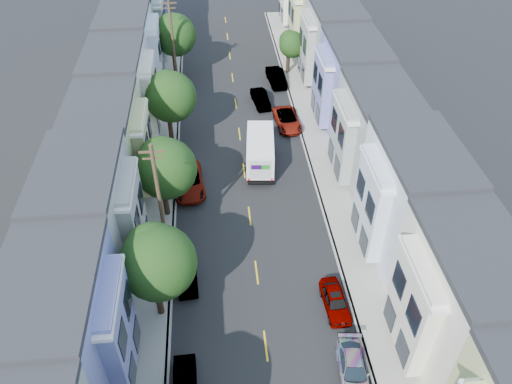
# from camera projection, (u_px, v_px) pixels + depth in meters

# --- Properties ---
(ground) EXTENTS (160.00, 160.00, 0.00)m
(ground) POSITION_uv_depth(u_px,v_px,m) (257.00, 273.00, 35.70)
(ground) COLOR black
(ground) RESTS_ON ground
(road_slab) EXTENTS (12.00, 70.00, 0.02)m
(road_slab) POSITION_uv_depth(u_px,v_px,m) (242.00, 151.00, 47.12)
(road_slab) COLOR black
(road_slab) RESTS_ON ground
(curb_left) EXTENTS (0.30, 70.00, 0.15)m
(curb_left) POSITION_uv_depth(u_px,v_px,m) (177.00, 154.00, 46.65)
(curb_left) COLOR gray
(curb_left) RESTS_ON ground
(curb_right) EXTENTS (0.30, 70.00, 0.15)m
(curb_right) POSITION_uv_depth(u_px,v_px,m) (305.00, 147.00, 47.51)
(curb_right) COLOR gray
(curb_right) RESTS_ON ground
(sidewalk_left) EXTENTS (2.60, 70.00, 0.15)m
(sidewalk_left) POSITION_uv_depth(u_px,v_px,m) (163.00, 155.00, 46.55)
(sidewalk_left) COLOR gray
(sidewalk_left) RESTS_ON ground
(sidewalk_right) EXTENTS (2.60, 70.00, 0.15)m
(sidewalk_right) POSITION_uv_depth(u_px,v_px,m) (318.00, 147.00, 47.61)
(sidewalk_right) COLOR gray
(sidewalk_right) RESTS_ON ground
(centerline) EXTENTS (0.12, 70.00, 0.01)m
(centerline) POSITION_uv_depth(u_px,v_px,m) (242.00, 152.00, 47.13)
(centerline) COLOR gold
(centerline) RESTS_ON ground
(townhouse_row_left) EXTENTS (5.00, 70.00, 8.50)m
(townhouse_row_left) POSITION_uv_depth(u_px,v_px,m) (122.00, 158.00, 46.33)
(townhouse_row_left) COLOR #989F9A
(townhouse_row_left) RESTS_ON ground
(townhouse_row_right) EXTENTS (5.00, 70.00, 8.50)m
(townhouse_row_right) POSITION_uv_depth(u_px,v_px,m) (357.00, 145.00, 47.93)
(townhouse_row_right) COLOR #989F9A
(townhouse_row_right) RESTS_ON ground
(tree_b) EXTENTS (4.70, 4.70, 7.26)m
(tree_b) POSITION_uv_depth(u_px,v_px,m) (157.00, 263.00, 29.90)
(tree_b) COLOR black
(tree_b) RESTS_ON ground
(tree_c) EXTENTS (4.70, 4.70, 6.99)m
(tree_c) POSITION_uv_depth(u_px,v_px,m) (165.00, 169.00, 37.45)
(tree_c) COLOR black
(tree_c) RESTS_ON ground
(tree_d) EXTENTS (4.70, 4.70, 7.22)m
(tree_d) POSITION_uv_depth(u_px,v_px,m) (170.00, 97.00, 45.31)
(tree_d) COLOR black
(tree_d) RESTS_ON ground
(tree_e) EXTENTS (4.70, 4.70, 7.39)m
(tree_e) POSITION_uv_depth(u_px,v_px,m) (174.00, 35.00, 55.61)
(tree_e) COLOR black
(tree_e) RESTS_ON ground
(tree_far_r) EXTENTS (3.02, 3.02, 5.06)m
(tree_far_r) POSITION_uv_depth(u_px,v_px,m) (291.00, 45.00, 57.24)
(tree_far_r) COLOR black
(tree_far_r) RESTS_ON ground
(utility_pole_near) EXTENTS (1.60, 0.26, 10.00)m
(utility_pole_near) POSITION_uv_depth(u_px,v_px,m) (161.00, 206.00, 33.45)
(utility_pole_near) COLOR #42301E
(utility_pole_near) RESTS_ON ground
(utility_pole_far) EXTENTS (1.60, 0.26, 10.00)m
(utility_pole_far) POSITION_uv_depth(u_px,v_px,m) (173.00, 45.00, 53.27)
(utility_pole_far) COLOR #42301E
(utility_pole_far) RESTS_ON ground
(fedex_truck) EXTENTS (2.40, 6.22, 2.99)m
(fedex_truck) POSITION_uv_depth(u_px,v_px,m) (260.00, 150.00, 44.39)
(fedex_truck) COLOR white
(fedex_truck) RESTS_ON ground
(lead_sedan) EXTENTS (1.99, 4.22, 1.35)m
(lead_sedan) POSITION_uv_depth(u_px,v_px,m) (261.00, 99.00, 53.39)
(lead_sedan) COLOR black
(lead_sedan) RESTS_ON ground
(parked_left_c) EXTENTS (1.60, 3.89, 1.27)m
(parked_left_c) POSITION_uv_depth(u_px,v_px,m) (187.00, 274.00, 34.75)
(parked_left_c) COLOR gray
(parked_left_c) RESTS_ON ground
(parked_left_d) EXTENTS (3.08, 5.72, 1.52)m
(parked_left_d) POSITION_uv_depth(u_px,v_px,m) (188.00, 181.00, 42.49)
(parked_left_d) COLOR #39190D
(parked_left_d) RESTS_ON ground
(parked_right_a) EXTENTS (2.14, 4.27, 1.23)m
(parked_right_a) POSITION_uv_depth(u_px,v_px,m) (353.00, 369.00, 29.23)
(parked_right_a) COLOR slate
(parked_right_a) RESTS_ON ground
(parked_right_b) EXTENTS (1.73, 4.04, 1.28)m
(parked_right_b) POSITION_uv_depth(u_px,v_px,m) (335.00, 301.00, 32.98)
(parked_right_b) COLOR silver
(parked_right_b) RESTS_ON ground
(parked_right_c) EXTENTS (2.64, 5.04, 1.35)m
(parked_right_c) POSITION_uv_depth(u_px,v_px,m) (287.00, 120.00, 50.15)
(parked_right_c) COLOR black
(parked_right_c) RESTS_ON ground
(parked_right_d) EXTENTS (2.04, 4.67, 1.51)m
(parked_right_d) POSITION_uv_depth(u_px,v_px,m) (276.00, 78.00, 56.99)
(parked_right_d) COLOR #0E1B31
(parked_right_d) RESTS_ON ground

